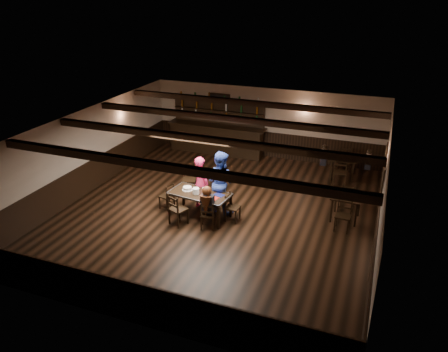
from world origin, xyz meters
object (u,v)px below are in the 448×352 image
(man_blue, at_px, (220,182))
(dining_table, at_px, (200,195))
(cake, at_px, (187,188))
(woman_pink, at_px, (200,183))
(bar_counter, at_px, (217,135))
(chair_near_left, at_px, (176,207))
(chair_near_right, at_px, (207,214))

(man_blue, bearing_deg, dining_table, 67.54)
(cake, bearing_deg, man_blue, 29.08)
(woman_pink, relative_size, man_blue, 0.88)
(woman_pink, xyz_separation_m, bar_counter, (-1.31, 4.66, -0.10))
(chair_near_left, height_order, woman_pink, woman_pink)
(chair_near_right, xyz_separation_m, man_blue, (-0.05, 1.15, 0.46))
(chair_near_right, xyz_separation_m, woman_pink, (-0.69, 1.12, 0.35))
(chair_near_left, bearing_deg, dining_table, 59.12)
(dining_table, height_order, cake, cake)
(bar_counter, bearing_deg, cake, -77.94)
(cake, relative_size, bar_counter, 0.08)
(chair_near_right, height_order, cake, cake)
(cake, bearing_deg, woman_pink, 63.93)
(dining_table, distance_m, woman_pink, 0.58)
(chair_near_right, height_order, bar_counter, bar_counter)
(woman_pink, distance_m, man_blue, 0.64)
(dining_table, xyz_separation_m, woman_pink, (-0.20, 0.52, 0.14))
(dining_table, height_order, woman_pink, woman_pink)
(dining_table, bearing_deg, cake, 170.01)
(man_blue, relative_size, cake, 6.08)
(chair_near_left, relative_size, man_blue, 0.50)
(chair_near_right, height_order, man_blue, man_blue)
(chair_near_left, bearing_deg, man_blue, 55.81)
(dining_table, xyz_separation_m, chair_near_right, (0.48, -0.60, -0.20))
(chair_near_right, distance_m, woman_pink, 1.36)
(bar_counter, bearing_deg, chair_near_left, -79.48)
(chair_near_left, relative_size, cake, 3.05)
(man_blue, bearing_deg, woman_pink, 17.85)
(man_blue, bearing_deg, chair_near_left, 71.43)
(woman_pink, bearing_deg, bar_counter, -54.93)
(chair_near_left, distance_m, man_blue, 1.56)
(dining_table, distance_m, bar_counter, 5.40)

